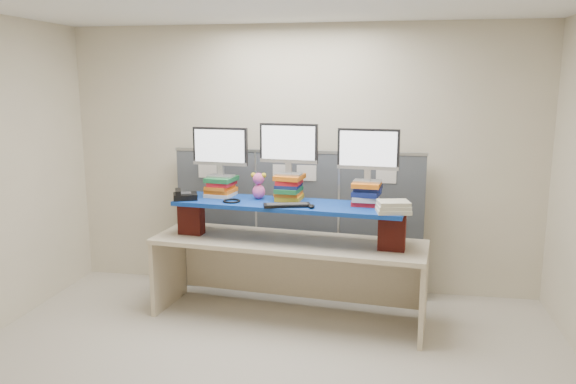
% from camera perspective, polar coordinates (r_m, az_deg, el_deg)
% --- Properties ---
extents(room, '(5.00, 4.00, 2.80)m').
position_cam_1_polar(room, '(4.02, -3.12, -0.55)').
color(room, beige).
rests_on(room, ground).
extents(cubicle_partition, '(2.60, 0.06, 1.53)m').
position_cam_1_polar(cubicle_partition, '(5.86, 0.93, -3.10)').
color(cubicle_partition, '#40454C').
rests_on(cubicle_partition, ground).
extents(desk, '(2.60, 1.00, 0.77)m').
position_cam_1_polar(desk, '(5.27, -0.00, -6.52)').
color(desk, beige).
rests_on(desk, ground).
extents(brick_pier_left, '(0.24, 0.15, 0.32)m').
position_cam_1_polar(brick_pier_left, '(5.47, -9.80, -2.61)').
color(brick_pier_left, maroon).
rests_on(brick_pier_left, desk).
extents(brick_pier_right, '(0.24, 0.15, 0.32)m').
position_cam_1_polar(brick_pier_right, '(4.96, 10.51, -4.06)').
color(brick_pier_right, maroon).
rests_on(brick_pier_right, desk).
extents(blue_board, '(2.15, 0.74, 0.04)m').
position_cam_1_polar(blue_board, '(5.14, -0.00, -1.30)').
color(blue_board, '#0B1C8F').
rests_on(blue_board, brick_pier_left).
extents(book_stack_left, '(0.30, 0.32, 0.19)m').
position_cam_1_polar(book_stack_left, '(5.46, -6.81, 0.57)').
color(book_stack_left, silver).
rests_on(book_stack_left, blue_board).
extents(book_stack_center, '(0.28, 0.32, 0.24)m').
position_cam_1_polar(book_stack_center, '(5.24, 0.11, 0.49)').
color(book_stack_center, gold).
rests_on(book_stack_center, blue_board).
extents(book_stack_right, '(0.27, 0.33, 0.21)m').
position_cam_1_polar(book_stack_right, '(5.09, 7.99, -0.10)').
color(book_stack_right, red).
rests_on(book_stack_right, blue_board).
extents(monitor_left, '(0.55, 0.18, 0.48)m').
position_cam_1_polar(monitor_left, '(5.41, -6.91, 4.36)').
color(monitor_left, '#ABABB0').
rests_on(monitor_left, book_stack_left).
extents(monitor_center, '(0.55, 0.18, 0.48)m').
position_cam_1_polar(monitor_center, '(5.17, 0.06, 4.70)').
color(monitor_center, '#ABABB0').
rests_on(monitor_center, book_stack_center).
extents(monitor_right, '(0.55, 0.18, 0.48)m').
position_cam_1_polar(monitor_right, '(5.03, 8.15, 4.05)').
color(monitor_right, '#ABABB0').
rests_on(monitor_right, book_stack_right).
extents(keyboard, '(0.44, 0.25, 0.03)m').
position_cam_1_polar(keyboard, '(4.98, -0.10, -1.34)').
color(keyboard, black).
rests_on(keyboard, blue_board).
extents(mouse, '(0.08, 0.11, 0.03)m').
position_cam_1_polar(mouse, '(4.92, 2.42, -1.45)').
color(mouse, black).
rests_on(mouse, blue_board).
extents(desk_phone, '(0.28, 0.27, 0.09)m').
position_cam_1_polar(desk_phone, '(5.37, -10.48, -0.36)').
color(desk_phone, black).
rests_on(desk_phone, blue_board).
extents(headset, '(0.17, 0.17, 0.02)m').
position_cam_1_polar(headset, '(5.19, -5.74, -0.91)').
color(headset, black).
rests_on(headset, blue_board).
extents(plush_toy, '(0.15, 0.11, 0.25)m').
position_cam_1_polar(plush_toy, '(5.28, -3.00, 0.66)').
color(plush_toy, '#E657A3').
rests_on(plush_toy, blue_board).
extents(binder_stack, '(0.32, 0.27, 0.10)m').
position_cam_1_polar(binder_stack, '(4.82, 10.66, -1.51)').
color(binder_stack, beige).
rests_on(binder_stack, blue_board).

